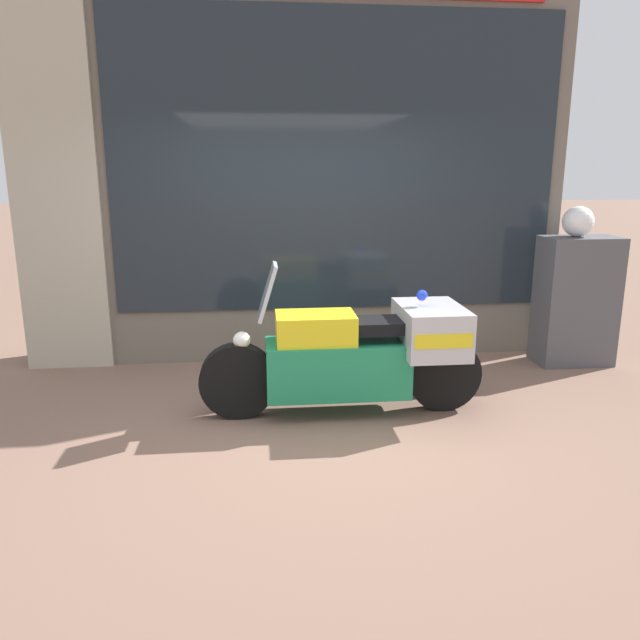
{
  "coord_description": "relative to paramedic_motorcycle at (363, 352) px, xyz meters",
  "views": [
    {
      "loc": [
        -0.5,
        -4.46,
        1.99
      ],
      "look_at": [
        0.09,
        0.79,
        0.67
      ],
      "focal_mm": 35.0,
      "sensor_mm": 36.0,
      "label": 1
    }
  ],
  "objects": [
    {
      "name": "white_helmet",
      "position": [
        2.32,
        1.08,
        0.93
      ],
      "size": [
        0.3,
        0.3,
        0.3
      ],
      "primitive_type": "sphere",
      "color": "white",
      "rests_on": "utility_cabinet"
    },
    {
      "name": "utility_cabinet",
      "position": [
        2.37,
        1.08,
        0.13
      ],
      "size": [
        0.75,
        0.44,
        1.3
      ],
      "primitive_type": "cube",
      "color": "#4C4C51",
      "rests_on": "ground"
    },
    {
      "name": "paramedic_motorcycle",
      "position": [
        0.0,
        0.0,
        0.0
      ],
      "size": [
        2.3,
        0.74,
        1.25
      ],
      "rotation": [
        0.0,
        0.0,
        3.13
      ],
      "color": "black",
      "rests_on": "ground"
    },
    {
      "name": "shop_building",
      "position": [
        -0.76,
        1.7,
        1.43
      ],
      "size": [
        5.47,
        0.55,
        3.88
      ],
      "color": "#6B6056",
      "rests_on": "ground"
    },
    {
      "name": "window_display",
      "position": [
        -0.05,
        1.74,
        -0.04
      ],
      "size": [
        4.2,
        0.3,
        1.99
      ],
      "color": "slate",
      "rests_on": "ground"
    },
    {
      "name": "ground_plane",
      "position": [
        -0.39,
        -0.29,
        -0.52
      ],
      "size": [
        60.0,
        60.0,
        0.0
      ],
      "primitive_type": "plane",
      "color": "#7A5B4C"
    }
  ]
}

